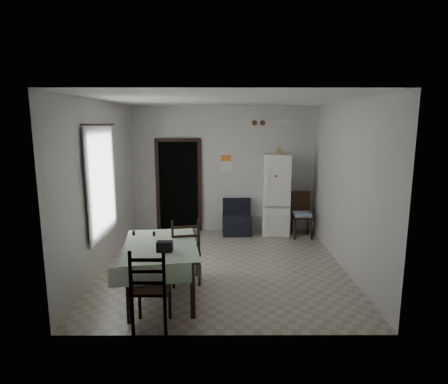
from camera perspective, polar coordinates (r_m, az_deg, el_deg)
name	(u,v)px	position (r m, az deg, el deg)	size (l,w,h in m)	color
ground	(224,265)	(6.86, 0.01, -11.10)	(4.50, 4.50, 0.00)	#AEA48E
ceiling	(224,100)	(6.38, 0.01, 13.86)	(4.20, 4.50, 0.02)	white
wall_back	(224,170)	(8.69, -0.04, 3.42)	(4.20, 0.02, 2.90)	silver
wall_front	(225,219)	(4.27, 0.11, -4.16)	(4.20, 0.02, 2.90)	silver
wall_left	(103,186)	(6.79, -18.00, 0.87)	(0.02, 4.50, 2.90)	silver
wall_right	(345,186)	(6.81, 17.99, 0.89)	(0.02, 4.50, 2.90)	silver
doorway	(180,185)	(9.01, -6.73, 1.10)	(1.06, 0.52, 2.22)	black
window_recess	(96,182)	(6.61, -18.98, 1.43)	(0.10, 1.20, 1.60)	silver
curtain	(102,182)	(6.57, -18.07, 1.44)	(0.02, 1.45, 1.85)	silver
curtain_rod	(99,124)	(6.49, -18.47, 9.74)	(0.02, 0.02, 1.60)	black
calendar	(226,162)	(8.66, 0.30, 4.53)	(0.28, 0.02, 0.40)	white
calendar_image	(226,158)	(8.65, 0.30, 5.18)	(0.24, 0.01, 0.14)	orange
light_switch	(230,185)	(8.73, 0.95, 1.13)	(0.08, 0.02, 0.12)	beige
vent_left	(255,123)	(8.64, 4.69, 10.46)	(0.12, 0.12, 0.03)	#523321
vent_right	(263,123)	(8.66, 5.90, 10.44)	(0.12, 0.12, 0.03)	#523321
emergency_light	(283,122)	(8.69, 9.05, 10.56)	(0.25, 0.07, 0.09)	white
fridge	(276,195)	(8.55, 7.92, -0.41)	(0.60, 0.60, 1.84)	white
tan_cone	(278,150)	(8.40, 8.24, 6.34)	(0.22, 0.22, 0.18)	tan
navy_seat	(237,217)	(8.58, 1.98, -3.87)	(0.65, 0.63, 0.79)	black
corner_chair	(302,215)	(8.50, 11.82, -3.48)	(0.43, 0.43, 1.00)	black
dining_table	(161,271)	(5.63, -9.53, -11.78)	(1.02, 1.56, 0.81)	#A6BDA2
black_bag	(165,246)	(5.18, -9.02, -8.20)	(0.21, 0.13, 0.14)	black
dining_chair_far_left	(148,255)	(6.21, -11.53, -9.35)	(0.38, 0.38, 0.88)	black
dining_chair_far_right	(185,250)	(6.04, -5.96, -8.76)	(0.46, 0.46, 1.08)	black
dining_chair_near_head	(151,287)	(4.85, -11.04, -13.99)	(0.46, 0.46, 1.07)	black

